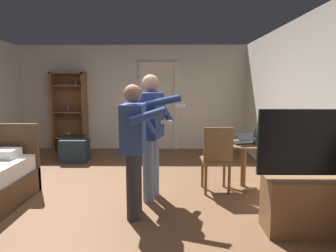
{
  "coord_description": "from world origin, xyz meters",
  "views": [
    {
      "loc": [
        0.94,
        -3.94,
        1.59
      ],
      "look_at": [
        0.89,
        0.22,
        1.01
      ],
      "focal_mm": 31.82,
      "sensor_mm": 36.0,
      "label": 1
    }
  ],
  "objects": [
    {
      "name": "person_striped_shirt",
      "position": [
        0.67,
        0.09,
        1.01
      ],
      "size": [
        0.63,
        0.73,
        1.73
      ],
      "color": "slate",
      "rests_on": "ground_plane"
    },
    {
      "name": "suitcase_small",
      "position": [
        -1.07,
        2.08,
        0.23
      ],
      "size": [
        0.55,
        0.4,
        0.47
      ],
      "primitive_type": "cube",
      "rotation": [
        0.0,
        0.0,
        0.01
      ],
      "color": "#1E2D38",
      "rests_on": "ground_plane"
    },
    {
      "name": "bottle_on_table",
      "position": [
        2.19,
        0.44,
        0.8
      ],
      "size": [
        0.06,
        0.06,
        0.24
      ],
      "color": "#1C422A",
      "rests_on": "side_table"
    },
    {
      "name": "side_table",
      "position": [
        2.05,
        0.52,
        0.48
      ],
      "size": [
        0.69,
        0.69,
        0.7
      ],
      "color": "brown",
      "rests_on": "ground_plane"
    },
    {
      "name": "wall_right",
      "position": [
        2.8,
        0.0,
        1.27
      ],
      "size": [
        0.12,
        6.92,
        2.53
      ],
      "primitive_type": "cube",
      "color": "silver",
      "rests_on": "ground_plane"
    },
    {
      "name": "doorway_frame",
      "position": [
        0.63,
        3.32,
        1.22
      ],
      "size": [
        0.93,
        0.08,
        2.13
      ],
      "color": "white",
      "rests_on": "ground_plane"
    },
    {
      "name": "suitcase_dark",
      "position": [
        -1.24,
        2.61,
        0.23
      ],
      "size": [
        0.48,
        0.38,
        0.46
      ],
      "primitive_type": "cube",
      "rotation": [
        0.0,
        0.0,
        0.14
      ],
      "color": "black",
      "rests_on": "ground_plane"
    },
    {
      "name": "laptop",
      "position": [
        2.03,
        0.48,
        0.75
      ],
      "size": [
        0.4,
        0.4,
        0.17
      ],
      "color": "black",
      "rests_on": "side_table"
    },
    {
      "name": "ground_plane",
      "position": [
        0.0,
        0.0,
        0.0
      ],
      "size": [
        7.35,
        7.35,
        0.0
      ],
      "primitive_type": "plane",
      "color": "brown"
    },
    {
      "name": "person_blue_shirt",
      "position": [
        0.5,
        -0.47,
        0.92
      ],
      "size": [
        0.59,
        0.59,
        1.59
      ],
      "color": "#333338",
      "rests_on": "ground_plane"
    },
    {
      "name": "wall_back",
      "position": [
        0.0,
        3.4,
        1.27
      ],
      "size": [
        5.71,
        0.12,
        2.53
      ],
      "primitive_type": "cube",
      "color": "silver",
      "rests_on": "ground_plane"
    },
    {
      "name": "tv_flatscreen",
      "position": [
        2.44,
        -0.87,
        0.42
      ],
      "size": [
        1.19,
        0.4,
        1.34
      ],
      "color": "brown",
      "rests_on": "ground_plane"
    },
    {
      "name": "bookshelf",
      "position": [
        -1.51,
        3.17,
        1.01
      ],
      "size": [
        0.81,
        0.32,
        1.88
      ],
      "color": "brown",
      "rests_on": "ground_plane"
    },
    {
      "name": "wooden_chair",
      "position": [
        1.6,
        0.31,
        0.54
      ],
      "size": [
        0.44,
        0.44,
        0.99
      ],
      "color": "brown",
      "rests_on": "ground_plane"
    }
  ]
}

